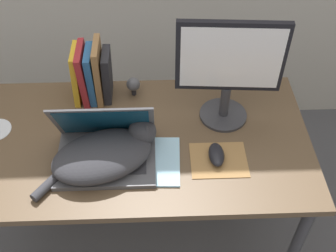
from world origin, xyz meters
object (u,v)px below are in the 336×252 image
laptop (106,148)px  book_row (92,74)px  computer_mouse (216,155)px  notepad (149,161)px  webcam (133,85)px  cat (106,153)px  external_monitor (229,68)px

laptop → book_row: size_ratio=1.37×
computer_mouse → notepad: bearing=-178.5°
book_row → webcam: bearing=2.0°
computer_mouse → notepad: computer_mouse is taller
webcam → computer_mouse: bearing=-50.0°
laptop → notepad: (0.15, -0.03, -0.04)m
laptop → computer_mouse: bearing=-3.6°
laptop → computer_mouse: 0.39m
book_row → webcam: 0.17m
cat → computer_mouse: (0.38, 0.01, -0.03)m
book_row → notepad: size_ratio=1.09×
laptop → notepad: 0.16m
notepad → external_monitor: bearing=37.1°
webcam → notepad: bearing=-80.7°
notepad → webcam: 0.37m
external_monitor → notepad: (-0.29, -0.22, -0.23)m
cat → notepad: (0.14, 0.00, -0.05)m
external_monitor → notepad: 0.43m
webcam → book_row: bearing=-178.0°
computer_mouse → book_row: bearing=142.5°
cat → book_row: 0.37m
laptop → webcam: bearing=74.8°
laptop → cat: 0.03m
external_monitor → webcam: 0.42m
cat → external_monitor: size_ratio=1.01×
external_monitor → computer_mouse: (-0.05, -0.22, -0.22)m
notepad → book_row: bearing=121.4°
computer_mouse → book_row: book_row is taller
laptop → external_monitor: 0.52m
book_row → webcam: book_row is taller
laptop → external_monitor: external_monitor is taller
external_monitor → book_row: external_monitor is taller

